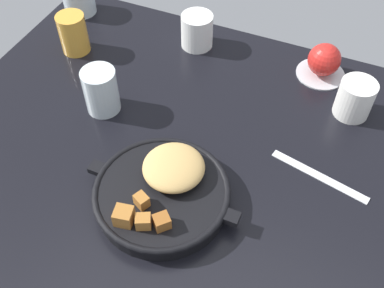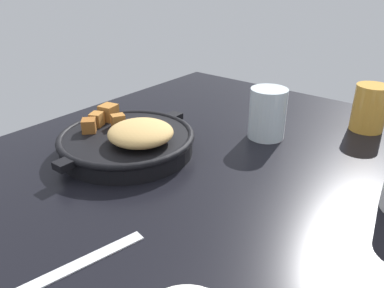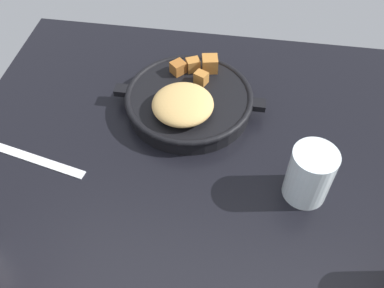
{
  "view_description": "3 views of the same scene",
  "coord_description": "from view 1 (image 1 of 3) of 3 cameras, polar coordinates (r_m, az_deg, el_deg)",
  "views": [
    {
      "loc": [
        28.18,
        -52.11,
        67.65
      ],
      "look_at": [
        6.73,
        -2.47,
        3.41
      ],
      "focal_mm": 42.79,
      "sensor_mm": 36.0,
      "label": 1
    },
    {
      "loc": [
        46.01,
        32.44,
        30.23
      ],
      "look_at": [
        5.21,
        0.04,
        5.39
      ],
      "focal_mm": 35.61,
      "sensor_mm": 36.0,
      "label": 2
    },
    {
      "loc": [
        -3.06,
        41.58,
        56.26
      ],
      "look_at": [
        3.49,
        -1.04,
        5.01
      ],
      "focal_mm": 39.24,
      "sensor_mm": 36.0,
      "label": 3
    }
  ],
  "objects": [
    {
      "name": "ground_plane",
      "position": [
        0.91,
        -3.28,
        0.51
      ],
      "size": [
        90.02,
        76.09,
        2.4
      ],
      "primitive_type": "cube",
      "color": "black"
    },
    {
      "name": "cast_iron_skillet",
      "position": [
        0.79,
        -3.64,
        -5.87
      ],
      "size": [
        28.02,
        23.7,
        6.69
      ],
      "color": "black",
      "rests_on": "ground_plane"
    },
    {
      "name": "saucer_plate",
      "position": [
        1.06,
        15.72,
        8.49
      ],
      "size": [
        10.75,
        10.75,
        0.6
      ],
      "primitive_type": "cylinder",
      "color": "#B7BABF",
      "rests_on": "ground_plane"
    },
    {
      "name": "red_apple",
      "position": [
        1.04,
        16.16,
        10.07
      ],
      "size": [
        7.08,
        7.08,
        7.08
      ],
      "primitive_type": "sphere",
      "color": "red",
      "rests_on": "saucer_plate"
    },
    {
      "name": "butter_knife",
      "position": [
        0.87,
        15.57,
        -3.84
      ],
      "size": [
        18.79,
        5.63,
        0.36
      ],
      "primitive_type": "cube",
      "rotation": [
        0.0,
        0.0,
        -0.22
      ],
      "color": "silver",
      "rests_on": "ground_plane"
    },
    {
      "name": "juice_glass_amber",
      "position": [
        1.1,
        -14.58,
        13.19
      ],
      "size": [
        6.41,
        6.41,
        9.16
      ],
      "primitive_type": "cylinder",
      "color": "gold",
      "rests_on": "ground_plane"
    },
    {
      "name": "water_glass_tall",
      "position": [
        0.94,
        -11.28,
        6.53
      ],
      "size": [
        6.91,
        6.91,
        9.56
      ],
      "primitive_type": "cylinder",
      "color": "silver",
      "rests_on": "ground_plane"
    },
    {
      "name": "white_creamer_pitcher",
      "position": [
        1.08,
        0.62,
        13.93
      ],
      "size": [
        7.33,
        7.33,
        7.94
      ],
      "primitive_type": "cylinder",
      "color": "white",
      "rests_on": "ground_plane"
    },
    {
      "name": "ceramic_mug_white",
      "position": [
        0.97,
        19.64,
        5.35
      ],
      "size": [
        7.2,
        7.2,
        7.86
      ],
      "primitive_type": "cylinder",
      "color": "silver",
      "rests_on": "ground_plane"
    }
  ]
}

